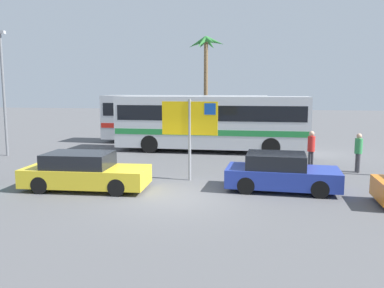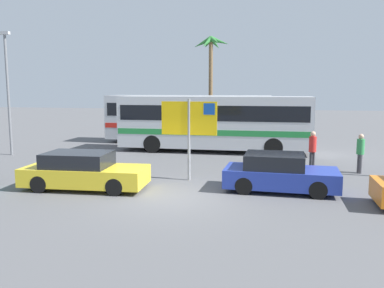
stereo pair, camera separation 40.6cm
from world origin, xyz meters
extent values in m
plane|color=#565659|center=(0.00, 0.00, 0.00)|extent=(120.00, 120.00, 0.00)
cube|color=silver|center=(0.05, 10.11, 1.73)|extent=(10.84, 2.51, 2.90)
cube|color=black|center=(0.05, 10.11, 2.28)|extent=(10.41, 2.53, 0.84)
cube|color=#23843D|center=(0.05, 10.11, 1.22)|extent=(10.73, 2.53, 0.32)
cylinder|color=black|center=(3.41, 11.24, 0.50)|extent=(1.00, 0.28, 1.00)
cylinder|color=black|center=(3.41, 8.98, 0.50)|extent=(1.00, 0.28, 1.00)
cylinder|color=black|center=(-3.31, 11.24, 0.50)|extent=(1.00, 0.28, 1.00)
cylinder|color=black|center=(-3.31, 8.98, 0.50)|extent=(1.00, 0.28, 1.00)
cube|color=silver|center=(-2.19, 13.46, 1.73)|extent=(10.84, 2.51, 2.90)
cube|color=black|center=(-2.19, 13.46, 2.28)|extent=(10.41, 2.53, 0.84)
cube|color=red|center=(-2.19, 13.46, 1.22)|extent=(10.73, 2.53, 0.32)
cylinder|color=black|center=(1.17, 14.59, 0.50)|extent=(1.00, 0.28, 1.00)
cylinder|color=black|center=(1.17, 12.33, 0.50)|extent=(1.00, 0.28, 1.00)
cylinder|color=black|center=(-5.55, 14.59, 0.50)|extent=(1.00, 0.28, 1.00)
cylinder|color=black|center=(-5.55, 12.33, 0.50)|extent=(1.00, 0.28, 1.00)
cylinder|color=gray|center=(0.13, 2.62, 1.60)|extent=(0.11, 0.11, 3.20)
cube|color=yellow|center=(0.13, 2.62, 2.45)|extent=(2.20, 0.11, 1.30)
cube|color=#1447A8|center=(0.93, 2.60, 2.82)|extent=(0.44, 0.08, 0.44)
cube|color=yellow|center=(-3.26, 0.55, 0.48)|extent=(4.47, 1.98, 0.64)
cube|color=black|center=(-3.52, 0.53, 1.06)|extent=(2.36, 1.74, 0.52)
cylinder|color=black|center=(-1.94, 1.42, 0.30)|extent=(0.61, 0.19, 0.60)
cylinder|color=black|center=(-1.86, -0.19, 0.30)|extent=(0.61, 0.19, 0.60)
cylinder|color=black|center=(-4.66, 1.28, 0.30)|extent=(0.61, 0.19, 0.60)
cylinder|color=black|center=(-4.57, -0.33, 0.30)|extent=(0.61, 0.19, 0.60)
cube|color=#23389E|center=(3.65, 1.59, 0.48)|extent=(3.97, 1.94, 0.64)
cube|color=black|center=(3.41, 1.60, 1.06)|extent=(2.10, 1.72, 0.52)
cylinder|color=black|center=(4.89, 2.36, 0.30)|extent=(0.61, 0.19, 0.60)
cylinder|color=black|center=(4.82, 0.73, 0.30)|extent=(0.61, 0.19, 0.60)
cylinder|color=black|center=(2.47, 2.46, 0.30)|extent=(0.61, 0.19, 0.60)
cylinder|color=black|center=(2.40, 0.83, 0.30)|extent=(0.61, 0.19, 0.60)
cylinder|color=#2D2D33|center=(5.12, 5.52, 0.42)|extent=(0.13, 0.13, 0.85)
cylinder|color=#2D2D33|center=(5.01, 5.38, 0.42)|extent=(0.13, 0.13, 0.85)
cylinder|color=red|center=(5.07, 5.45, 1.19)|extent=(0.32, 0.32, 0.67)
sphere|color=tan|center=(5.07, 5.45, 1.64)|extent=(0.23, 0.23, 0.23)
cylinder|color=#4C4C51|center=(7.00, 5.44, 0.41)|extent=(0.13, 0.13, 0.82)
cylinder|color=#4C4C51|center=(7.04, 5.26, 0.41)|extent=(0.13, 0.13, 0.82)
cylinder|color=#338E4C|center=(7.02, 5.35, 1.15)|extent=(0.32, 0.32, 0.65)
sphere|color=tan|center=(7.02, 5.35, 1.58)|extent=(0.22, 0.22, 0.22)
cylinder|color=slate|center=(-10.68, 6.73, 3.21)|extent=(0.14, 0.14, 6.42)
cube|color=#B2B2B7|center=(-10.68, 6.73, 6.52)|extent=(0.56, 0.20, 0.16)
cylinder|color=brown|center=(-1.56, 19.25, 3.66)|extent=(0.32, 0.32, 7.32)
cone|color=#2D7533|center=(-0.86, 19.23, 7.29)|extent=(1.56, 0.49, 0.88)
cone|color=#2D7533|center=(-1.32, 19.87, 7.20)|extent=(0.97, 1.59, 1.04)
cone|color=#2D7533|center=(-1.90, 19.85, 7.25)|extent=(1.13, 1.56, 0.96)
cone|color=#2D7533|center=(-2.24, 19.27, 7.21)|extent=(1.54, 0.48, 1.03)
cone|color=#2D7533|center=(-1.79, 18.64, 7.16)|extent=(0.94, 1.57, 1.11)
cone|color=#2D7533|center=(-1.17, 18.67, 7.28)|extent=(1.24, 1.53, 0.90)
camera|label=1|loc=(2.86, -12.53, 3.55)|focal=37.18mm
camera|label=2|loc=(3.26, -12.45, 3.55)|focal=37.18mm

